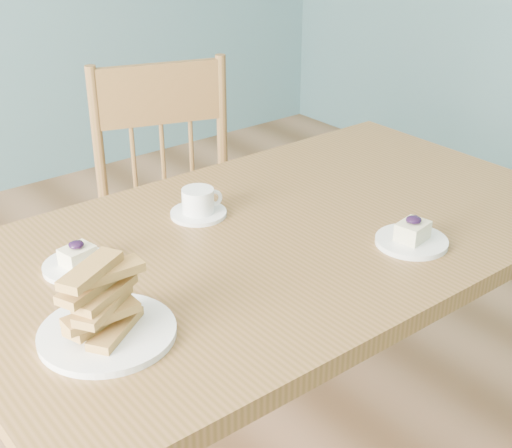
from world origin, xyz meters
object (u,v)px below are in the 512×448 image
Objects in this scene: dining_chair at (176,221)px; coffee_cup at (199,204)px; dining_table at (279,260)px; cheesecake_plate_near at (412,237)px; biscotti_plate at (105,312)px; cheesecake_plate_far at (78,261)px.

dining_chair reaches higher than coffee_cup.
cheesecake_plate_near reaches higher than dining_table.
dining_table is at bearing 13.61° from biscotti_plate.
dining_chair reaches higher than cheesecake_plate_far.
cheesecake_plate_far is at bearing -117.49° from dining_chair.
biscotti_plate is (-0.69, 0.11, 0.03)m from cheesecake_plate_near.
cheesecake_plate_near is at bearing -68.10° from dining_chair.
dining_chair is 0.85m from cheesecake_plate_far.
biscotti_plate is at bearing 171.04° from cheesecake_plate_near.
dining_table is 1.48× the size of dining_chair.
cheesecake_plate_far is (-0.62, 0.36, -0.00)m from cheesecake_plate_near.
biscotti_plate is (-0.07, -0.25, 0.03)m from cheesecake_plate_far.
biscotti_plate is at bearing -166.14° from dining_table.
dining_table is 0.23m from coffee_cup.
coffee_cup is 0.51m from biscotti_plate.
biscotti_plate is (-0.64, -0.80, 0.33)m from dining_chair.
dining_chair is at bearing 51.10° from biscotti_plate.
coffee_cup is at bearing 36.86° from biscotti_plate.
dining_chair is at bearing 82.77° from coffee_cup.
biscotti_plate reaches higher than dining_table.
coffee_cup is (-0.24, -0.49, 0.31)m from dining_chair.
cheesecake_plate_near is at bearing -8.96° from biscotti_plate.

